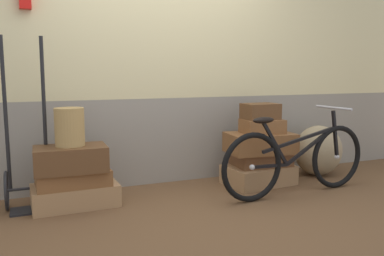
{
  "coord_description": "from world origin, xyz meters",
  "views": [
    {
      "loc": [
        -1.3,
        -3.26,
        1.17
      ],
      "look_at": [
        0.13,
        0.2,
        0.65
      ],
      "focal_mm": 38.32,
      "sensor_mm": 36.0,
      "label": 1
    }
  ],
  "objects_px": {
    "suitcase_3": "(259,175)",
    "burlap_sack": "(318,150)",
    "suitcase_4": "(261,158)",
    "suitcase_5": "(260,143)",
    "bicycle": "(296,159)",
    "wicker_basket": "(70,127)",
    "suitcase_7": "(260,111)",
    "suitcase_6": "(262,126)",
    "suitcase_2": "(71,159)",
    "suitcase_0": "(75,195)",
    "suitcase_1": "(73,178)",
    "luggage_trolley": "(29,171)"
  },
  "relations": [
    {
      "from": "suitcase_3",
      "to": "burlap_sack",
      "type": "bearing_deg",
      "value": -0.66
    },
    {
      "from": "suitcase_4",
      "to": "suitcase_5",
      "type": "xyz_separation_m",
      "value": [
        -0.04,
        -0.03,
        0.17
      ]
    },
    {
      "from": "bicycle",
      "to": "wicker_basket",
      "type": "bearing_deg",
      "value": 167.96
    },
    {
      "from": "suitcase_4",
      "to": "suitcase_7",
      "type": "bearing_deg",
      "value": -170.75
    },
    {
      "from": "suitcase_3",
      "to": "suitcase_6",
      "type": "distance_m",
      "value": 0.51
    },
    {
      "from": "suitcase_5",
      "to": "suitcase_6",
      "type": "relative_size",
      "value": 1.64
    },
    {
      "from": "suitcase_3",
      "to": "suitcase_2",
      "type": "bearing_deg",
      "value": 175.81
    },
    {
      "from": "suitcase_6",
      "to": "wicker_basket",
      "type": "xyz_separation_m",
      "value": [
        -1.9,
        0.0,
        0.09
      ]
    },
    {
      "from": "suitcase_0",
      "to": "suitcase_2",
      "type": "distance_m",
      "value": 0.34
    },
    {
      "from": "suitcase_4",
      "to": "wicker_basket",
      "type": "relative_size",
      "value": 1.73
    },
    {
      "from": "suitcase_2",
      "to": "burlap_sack",
      "type": "bearing_deg",
      "value": 4.02
    },
    {
      "from": "suitcase_1",
      "to": "suitcase_6",
      "type": "xyz_separation_m",
      "value": [
        1.88,
        -0.01,
        0.35
      ]
    },
    {
      "from": "suitcase_5",
      "to": "luggage_trolley",
      "type": "xyz_separation_m",
      "value": [
        -2.22,
        0.13,
        -0.12
      ]
    },
    {
      "from": "suitcase_1",
      "to": "suitcase_3",
      "type": "distance_m",
      "value": 1.88
    },
    {
      "from": "suitcase_1",
      "to": "suitcase_6",
      "type": "distance_m",
      "value": 1.92
    },
    {
      "from": "suitcase_3",
      "to": "suitcase_5",
      "type": "distance_m",
      "value": 0.34
    },
    {
      "from": "luggage_trolley",
      "to": "suitcase_1",
      "type": "bearing_deg",
      "value": -17.51
    },
    {
      "from": "suitcase_1",
      "to": "wicker_basket",
      "type": "distance_m",
      "value": 0.44
    },
    {
      "from": "suitcase_1",
      "to": "luggage_trolley",
      "type": "relative_size",
      "value": 0.42
    },
    {
      "from": "suitcase_5",
      "to": "suitcase_0",
      "type": "bearing_deg",
      "value": -175.64
    },
    {
      "from": "suitcase_5",
      "to": "burlap_sack",
      "type": "bearing_deg",
      "value": 11.94
    },
    {
      "from": "suitcase_1",
      "to": "wicker_basket",
      "type": "relative_size",
      "value": 1.89
    },
    {
      "from": "suitcase_6",
      "to": "wicker_basket",
      "type": "height_order",
      "value": "wicker_basket"
    },
    {
      "from": "suitcase_4",
      "to": "luggage_trolley",
      "type": "height_order",
      "value": "luggage_trolley"
    },
    {
      "from": "burlap_sack",
      "to": "bicycle",
      "type": "height_order",
      "value": "bicycle"
    },
    {
      "from": "suitcase_7",
      "to": "wicker_basket",
      "type": "distance_m",
      "value": 1.89
    },
    {
      "from": "suitcase_1",
      "to": "suitcase_6",
      "type": "height_order",
      "value": "suitcase_6"
    },
    {
      "from": "suitcase_1",
      "to": "wicker_basket",
      "type": "bearing_deg",
      "value": -144.1
    },
    {
      "from": "suitcase_1",
      "to": "suitcase_2",
      "type": "bearing_deg",
      "value": -118.63
    },
    {
      "from": "suitcase_2",
      "to": "wicker_basket",
      "type": "relative_size",
      "value": 1.84
    },
    {
      "from": "suitcase_2",
      "to": "bicycle",
      "type": "bearing_deg",
      "value": -9.76
    },
    {
      "from": "suitcase_7",
      "to": "bicycle",
      "type": "height_order",
      "value": "suitcase_7"
    },
    {
      "from": "wicker_basket",
      "to": "luggage_trolley",
      "type": "xyz_separation_m",
      "value": [
        -0.34,
        0.12,
        -0.38
      ]
    },
    {
      "from": "luggage_trolley",
      "to": "suitcase_6",
      "type": "bearing_deg",
      "value": -3.24
    },
    {
      "from": "suitcase_4",
      "to": "burlap_sack",
      "type": "relative_size",
      "value": 1.0
    },
    {
      "from": "suitcase_6",
      "to": "bicycle",
      "type": "bearing_deg",
      "value": -68.83
    },
    {
      "from": "suitcase_6",
      "to": "suitcase_7",
      "type": "height_order",
      "value": "suitcase_7"
    },
    {
      "from": "suitcase_5",
      "to": "wicker_basket",
      "type": "xyz_separation_m",
      "value": [
        -1.88,
        0.01,
        0.26
      ]
    },
    {
      "from": "suitcase_2",
      "to": "suitcase_4",
      "type": "height_order",
      "value": "suitcase_2"
    },
    {
      "from": "suitcase_0",
      "to": "suitcase_5",
      "type": "bearing_deg",
      "value": -2.6
    },
    {
      "from": "suitcase_1",
      "to": "suitcase_4",
      "type": "bearing_deg",
      "value": -1.08
    },
    {
      "from": "suitcase_1",
      "to": "suitcase_6",
      "type": "bearing_deg",
      "value": -2.07
    },
    {
      "from": "suitcase_3",
      "to": "burlap_sack",
      "type": "distance_m",
      "value": 0.85
    },
    {
      "from": "suitcase_1",
      "to": "suitcase_7",
      "type": "bearing_deg",
      "value": -1.13
    },
    {
      "from": "suitcase_0",
      "to": "suitcase_4",
      "type": "distance_m",
      "value": 1.89
    },
    {
      "from": "suitcase_4",
      "to": "suitcase_7",
      "type": "xyz_separation_m",
      "value": [
        -0.02,
        -0.0,
        0.5
      ]
    },
    {
      "from": "wicker_basket",
      "to": "burlap_sack",
      "type": "height_order",
      "value": "wicker_basket"
    },
    {
      "from": "suitcase_0",
      "to": "suitcase_5",
      "type": "xyz_separation_m",
      "value": [
        1.85,
        -0.03,
        0.35
      ]
    },
    {
      "from": "wicker_basket",
      "to": "suitcase_5",
      "type": "bearing_deg",
      "value": -0.17
    },
    {
      "from": "bicycle",
      "to": "suitcase_7",
      "type": "bearing_deg",
      "value": 105.35
    }
  ]
}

